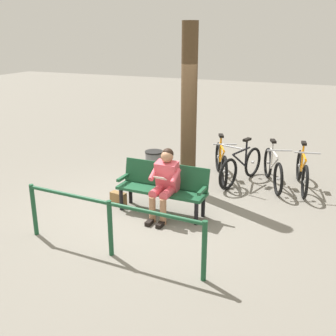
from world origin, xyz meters
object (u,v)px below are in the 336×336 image
at_px(tree_trunk, 189,111).
at_px(bicycle_purple, 221,162).
at_px(bench, 163,185).
at_px(bicycle_silver, 273,169).
at_px(bicycle_green, 302,172).
at_px(litter_bin, 154,168).
at_px(handbag, 118,199).
at_px(person_reading, 165,180).
at_px(bicycle_blue, 241,167).

xyz_separation_m(tree_trunk, bicycle_purple, (-0.42, -0.98, -1.27)).
xyz_separation_m(bench, bicycle_silver, (-1.58, -2.05, -0.15)).
bearing_deg(bench, bicycle_green, -134.08).
bearing_deg(litter_bin, tree_trunk, 179.61).
bearing_deg(tree_trunk, litter_bin, -0.39).
height_order(handbag, litter_bin, litter_bin).
bearing_deg(bicycle_purple, bicycle_green, 68.22).
bearing_deg(person_reading, bicycle_blue, -109.95).
relative_size(litter_bin, bicycle_silver, 0.47).
height_order(bicycle_green, bicycle_purple, same).
bearing_deg(bicycle_green, litter_bin, -81.69).
distance_m(person_reading, bicycle_purple, 2.29).
distance_m(handbag, litter_bin, 1.20).
xyz_separation_m(bicycle_green, bicycle_silver, (0.57, 0.06, 0.00)).
xyz_separation_m(bench, tree_trunk, (-0.06, -1.10, 1.12)).
height_order(person_reading, bicycle_green, person_reading).
bearing_deg(litter_bin, handbag, 80.10).
height_order(bicycle_silver, bicycle_purple, same).
relative_size(person_reading, bicycle_green, 0.72).
distance_m(handbag, bicycle_silver, 3.26).
relative_size(handbag, bicycle_purple, 0.19).
height_order(handbag, bicycle_blue, bicycle_blue).
relative_size(bench, bicycle_silver, 1.01).
distance_m(tree_trunk, bicycle_green, 2.65).
bearing_deg(bench, bicycle_blue, -114.18).
bearing_deg(bicycle_blue, bicycle_silver, 115.77).
relative_size(bench, litter_bin, 2.17).
bearing_deg(bicycle_purple, bicycle_silver, 65.80).
bearing_deg(bench, person_reading, 123.82).
xyz_separation_m(handbag, litter_bin, (-0.20, -1.16, 0.25)).
height_order(bicycle_green, bicycle_silver, same).
relative_size(handbag, bicycle_silver, 0.19).
distance_m(tree_trunk, bicycle_blue, 1.76).
distance_m(handbag, bicycle_green, 3.75).
xyz_separation_m(litter_bin, bicycle_silver, (-2.27, -0.95, -0.01)).
distance_m(bicycle_green, bicycle_blue, 1.23).
xyz_separation_m(person_reading, litter_bin, (0.79, -1.27, -0.29)).
height_order(tree_trunk, bicycle_green, tree_trunk).
xyz_separation_m(bench, bicycle_purple, (-0.47, -2.07, -0.15)).
xyz_separation_m(person_reading, bicycle_silver, (-1.48, -2.22, -0.31)).
distance_m(bench, handbag, 0.97).
distance_m(bicycle_blue, bicycle_purple, 0.48).
relative_size(handbag, bicycle_green, 0.18).
distance_m(litter_bin, bicycle_green, 3.02).
height_order(person_reading, tree_trunk, tree_trunk).
xyz_separation_m(bicycle_silver, bicycle_blue, (0.64, 0.10, 0.00)).
distance_m(bench, bicycle_purple, 2.13).
relative_size(bicycle_green, bicycle_purple, 1.06).
xyz_separation_m(tree_trunk, bicycle_green, (-2.10, -1.02, -1.27)).
xyz_separation_m(litter_bin, bicycle_green, (-2.84, -1.01, -0.01)).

